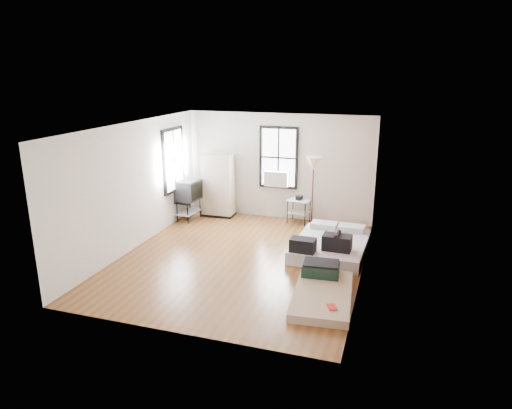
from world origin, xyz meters
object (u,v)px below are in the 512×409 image
(mattress_bare, at_px, (322,288))
(wardrobe, at_px, (218,186))
(floor_lamp, at_px, (313,167))
(side_table, at_px, (299,204))
(tv_stand, at_px, (188,192))
(mattress_main, at_px, (330,245))

(mattress_bare, distance_m, wardrobe, 5.18)
(mattress_bare, height_order, floor_lamp, floor_lamp)
(floor_lamp, bearing_deg, side_table, 161.12)
(mattress_bare, xyz_separation_m, tv_stand, (-4.13, 3.16, 0.66))
(mattress_bare, bearing_deg, wardrobe, 128.46)
(mattress_bare, xyz_separation_m, wardrobe, (-3.51, 3.75, 0.73))
(tv_stand, bearing_deg, wardrobe, 49.43)
(mattress_main, distance_m, wardrobe, 3.82)
(mattress_main, height_order, mattress_bare, mattress_main)
(mattress_main, bearing_deg, floor_lamp, 116.07)
(mattress_bare, height_order, tv_stand, tv_stand)
(tv_stand, bearing_deg, side_table, 18.88)
(wardrobe, xyz_separation_m, side_table, (2.23, 0.07, -0.35))
(floor_lamp, relative_size, tv_stand, 1.66)
(mattress_bare, xyz_separation_m, side_table, (-1.28, 3.82, 0.38))
(mattress_main, height_order, floor_lamp, floor_lamp)
(mattress_bare, relative_size, tv_stand, 1.79)
(wardrobe, xyz_separation_m, tv_stand, (-0.62, -0.59, -0.07))
(floor_lamp, height_order, tv_stand, floor_lamp)
(mattress_bare, xyz_separation_m, floor_lamp, (-0.91, 3.69, 1.42))
(mattress_main, relative_size, wardrobe, 1.23)
(mattress_bare, relative_size, side_table, 2.65)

